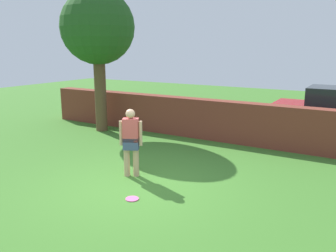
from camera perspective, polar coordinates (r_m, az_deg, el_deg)
The scene contains 5 objects.
ground_plane at distance 7.84m, azimuth -5.47°, elevation -9.93°, with size 40.00×40.00×0.00m, color #3D7528.
brick_wall at distance 12.25m, azimuth 1.83°, elevation 1.65°, with size 11.14×0.50×1.32m, color brown.
tree at distance 12.88m, azimuth -11.35°, elevation 15.21°, with size 2.59×2.59×4.98m.
person at distance 8.25m, azimuth -6.04°, elevation -2.20°, with size 0.49×0.36×1.62m.
frisbee_pink at distance 7.29m, azimuth -5.85°, elevation -11.69°, with size 0.27×0.27×0.02m, color pink.
Camera 1 is at (4.33, -5.81, 3.02)m, focal length 37.50 mm.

